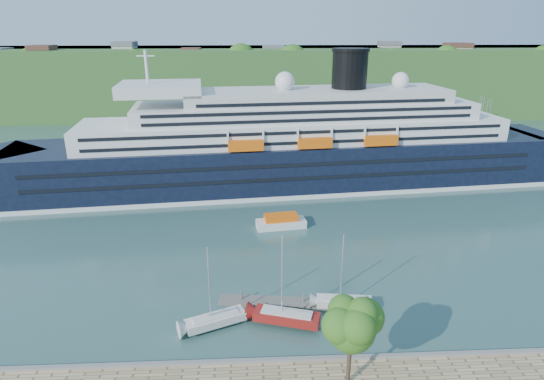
{
  "coord_description": "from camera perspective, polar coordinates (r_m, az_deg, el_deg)",
  "views": [
    {
      "loc": [
        0.66,
        -36.15,
        31.86
      ],
      "look_at": [
        3.94,
        30.0,
        7.88
      ],
      "focal_mm": 30.0,
      "sensor_mm": 36.0,
      "label": 1
    }
  ],
  "objects": [
    {
      "name": "tender_launch",
      "position": [
        76.07,
        1.14,
        -3.91
      ],
      "size": [
        8.65,
        4.0,
        2.3
      ],
      "primitive_type": null,
      "rotation": [
        0.0,
        0.0,
        0.14
      ],
      "color": "orange",
      "rests_on": "ground"
    },
    {
      "name": "quay_coping",
      "position": [
        47.29,
        -3.16,
        -20.63
      ],
      "size": [
        220.0,
        0.5,
        0.3
      ],
      "primitive_type": "cube",
      "color": "slate",
      "rests_on": "promenade"
    },
    {
      "name": "far_hillside",
      "position": [
        182.24,
        -3.12,
        13.62
      ],
      "size": [
        400.0,
        50.0,
        24.0
      ],
      "primitive_type": "cube",
      "color": "#336127",
      "rests_on": "ground"
    },
    {
      "name": "promenade_tree",
      "position": [
        42.81,
        9.83,
        -17.89
      ],
      "size": [
        5.83,
        5.83,
        9.66
      ],
      "primitive_type": null,
      "color": "#2C651A",
      "rests_on": "promenade"
    },
    {
      "name": "cruise_ship",
      "position": [
        92.61,
        1.58,
        8.74
      ],
      "size": [
        125.32,
        30.97,
        27.87
      ],
      "primitive_type": null,
      "rotation": [
        0.0,
        0.0,
        0.1
      ],
      "color": "black",
      "rests_on": "ground"
    },
    {
      "name": "sailboat_white_far",
      "position": [
        54.3,
        9.26,
        -10.43
      ],
      "size": [
        7.43,
        2.89,
        9.35
      ],
      "primitive_type": null,
      "rotation": [
        0.0,
        0.0,
        -0.12
      ],
      "color": "silver",
      "rests_on": "ground"
    },
    {
      "name": "ground",
      "position": [
        48.19,
        -3.13,
        -21.52
      ],
      "size": [
        400.0,
        400.0,
        0.0
      ],
      "primitive_type": "plane",
      "color": "#315753",
      "rests_on": "ground"
    },
    {
      "name": "floating_pontoon",
      "position": [
        56.95,
        1.98,
        -13.9
      ],
      "size": [
        17.08,
        4.17,
        0.38
      ],
      "primitive_type": null,
      "rotation": [
        0.0,
        0.0,
        -0.13
      ],
      "color": "slate",
      "rests_on": "ground"
    },
    {
      "name": "sailboat_white_near",
      "position": [
        50.92,
        -7.29,
        -12.35
      ],
      "size": [
        7.69,
        4.83,
        9.65
      ],
      "primitive_type": null,
      "rotation": [
        0.0,
        0.0,
        0.4
      ],
      "color": "silver",
      "rests_on": "ground"
    },
    {
      "name": "sailboat_red",
      "position": [
        50.64,
        1.91,
        -11.73
      ],
      "size": [
        8.52,
        4.57,
        10.61
      ],
      "primitive_type": null,
      "rotation": [
        0.0,
        0.0,
        -0.29
      ],
      "color": "maroon",
      "rests_on": "ground"
    }
  ]
}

